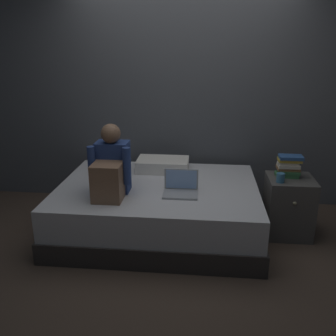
{
  "coord_description": "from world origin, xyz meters",
  "views": [
    {
      "loc": [
        0.25,
        -3.1,
        1.84
      ],
      "look_at": [
        -0.08,
        0.1,
        0.75
      ],
      "focal_mm": 39.49,
      "sensor_mm": 36.0,
      "label": 1
    }
  ],
  "objects_px": {
    "pillow": "(163,165)",
    "book_stack": "(289,166)",
    "laptop": "(181,188)",
    "person_sitting": "(111,169)",
    "nightstand": "(288,206)",
    "mug": "(281,178)",
    "bed": "(158,208)"
  },
  "relations": [
    {
      "from": "bed",
      "to": "pillow",
      "type": "height_order",
      "value": "pillow"
    },
    {
      "from": "mug",
      "to": "laptop",
      "type": "bearing_deg",
      "value": -170.74
    },
    {
      "from": "laptop",
      "to": "mug",
      "type": "bearing_deg",
      "value": 9.26
    },
    {
      "from": "pillow",
      "to": "book_stack",
      "type": "relative_size",
      "value": 2.35
    },
    {
      "from": "laptop",
      "to": "person_sitting",
      "type": "bearing_deg",
      "value": -172.85
    },
    {
      "from": "laptop",
      "to": "bed",
      "type": "bearing_deg",
      "value": 140.42
    },
    {
      "from": "bed",
      "to": "laptop",
      "type": "relative_size",
      "value": 6.25
    },
    {
      "from": "bed",
      "to": "pillow",
      "type": "bearing_deg",
      "value": 90.65
    },
    {
      "from": "nightstand",
      "to": "laptop",
      "type": "bearing_deg",
      "value": -165.64
    },
    {
      "from": "pillow",
      "to": "nightstand",
      "type": "bearing_deg",
      "value": -16.05
    },
    {
      "from": "person_sitting",
      "to": "mug",
      "type": "distance_m",
      "value": 1.59
    },
    {
      "from": "person_sitting",
      "to": "book_stack",
      "type": "height_order",
      "value": "person_sitting"
    },
    {
      "from": "person_sitting",
      "to": "book_stack",
      "type": "relative_size",
      "value": 2.75
    },
    {
      "from": "laptop",
      "to": "pillow",
      "type": "height_order",
      "value": "laptop"
    },
    {
      "from": "laptop",
      "to": "mug",
      "type": "height_order",
      "value": "laptop"
    },
    {
      "from": "pillow",
      "to": "book_stack",
      "type": "height_order",
      "value": "book_stack"
    },
    {
      "from": "nightstand",
      "to": "bed",
      "type": "bearing_deg",
      "value": -176.72
    },
    {
      "from": "nightstand",
      "to": "book_stack",
      "type": "xyz_separation_m",
      "value": [
        -0.03,
        0.05,
        0.41
      ]
    },
    {
      "from": "laptop",
      "to": "book_stack",
      "type": "xyz_separation_m",
      "value": [
        1.03,
        0.32,
        0.15
      ]
    },
    {
      "from": "laptop",
      "to": "pillow",
      "type": "relative_size",
      "value": 0.57
    },
    {
      "from": "pillow",
      "to": "mug",
      "type": "bearing_deg",
      "value": -22.86
    },
    {
      "from": "bed",
      "to": "nightstand",
      "type": "distance_m",
      "value": 1.3
    },
    {
      "from": "bed",
      "to": "mug",
      "type": "distance_m",
      "value": 1.23
    },
    {
      "from": "bed",
      "to": "book_stack",
      "type": "height_order",
      "value": "book_stack"
    },
    {
      "from": "pillow",
      "to": "bed",
      "type": "bearing_deg",
      "value": -89.35
    },
    {
      "from": "book_stack",
      "to": "mug",
      "type": "relative_size",
      "value": 2.65
    },
    {
      "from": "person_sitting",
      "to": "laptop",
      "type": "height_order",
      "value": "person_sitting"
    },
    {
      "from": "bed",
      "to": "person_sitting",
      "type": "bearing_deg",
      "value": -145.2
    },
    {
      "from": "pillow",
      "to": "mug",
      "type": "xyz_separation_m",
      "value": [
        1.18,
        -0.5,
        0.07
      ]
    },
    {
      "from": "bed",
      "to": "laptop",
      "type": "bearing_deg",
      "value": -39.58
    },
    {
      "from": "laptop",
      "to": "pillow",
      "type": "xyz_separation_m",
      "value": [
        -0.24,
        0.65,
        0.01
      ]
    },
    {
      "from": "nightstand",
      "to": "pillow",
      "type": "relative_size",
      "value": 1.06
    }
  ]
}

